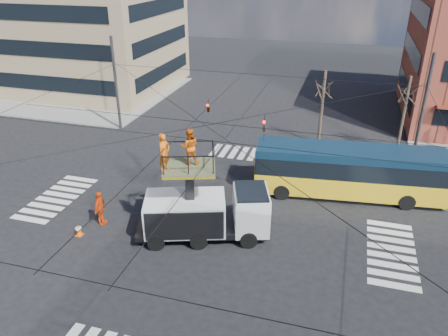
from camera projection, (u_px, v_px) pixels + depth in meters
ground at (207, 222)px, 25.02m from camera, size 120.00×120.00×0.00m
sidewalk_nw at (87, 93)px, 48.42m from camera, size 18.00×18.00×0.12m
crosswalks at (207, 222)px, 25.01m from camera, size 22.40×22.40×0.02m
overhead_network at (207, 151)px, 23.51m from camera, size 24.24×24.24×8.00m
tree_a at (324, 88)px, 33.37m from camera, size 2.00×2.00×6.00m
tree_b at (407, 95)px, 31.85m from camera, size 2.00×2.00×6.00m
utility_truck at (206, 203)px, 22.96m from camera, size 7.37×4.43×6.18m
city_bus at (348, 171)px, 27.12m from camera, size 11.74×3.95×3.20m
traffic_cone at (79, 230)px, 23.73m from camera, size 0.36×0.36×0.68m
worker_ground at (100, 208)px, 24.43m from camera, size 0.63×1.25×2.05m
flagger at (260, 215)px, 24.14m from camera, size 0.75×1.16×1.70m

